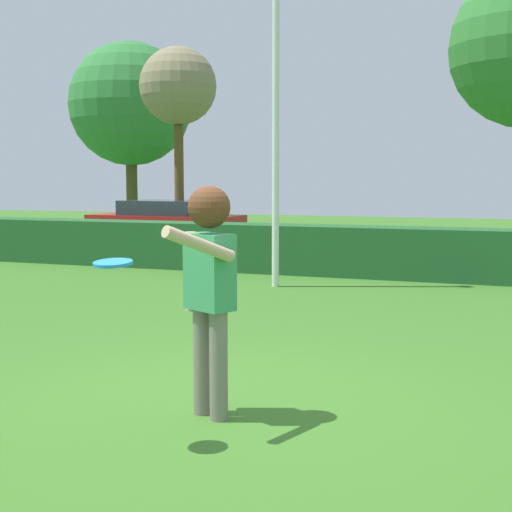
% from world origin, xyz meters
% --- Properties ---
extents(ground_plane, '(60.00, 60.00, 0.00)m').
position_xyz_m(ground_plane, '(0.00, 0.00, 0.00)').
color(ground_plane, '#386E24').
extents(person, '(0.52, 0.83, 1.78)m').
position_xyz_m(person, '(0.07, -0.27, 1.12)').
color(person, slate).
rests_on(person, ground).
extents(frisbee, '(0.26, 0.27, 0.04)m').
position_xyz_m(frisbee, '(-0.27, -1.07, 1.27)').
color(frisbee, '#268CE5').
extents(lamppost, '(0.24, 0.24, 6.71)m').
position_xyz_m(lamppost, '(-1.68, 6.35, 3.67)').
color(lamppost, silver).
rests_on(lamppost, ground).
extents(hedge_row, '(25.70, 0.90, 0.94)m').
position_xyz_m(hedge_row, '(0.00, 8.19, 0.47)').
color(hedge_row, '#215629').
rests_on(hedge_row, ground).
extents(parked_car_red, '(4.28, 1.98, 1.25)m').
position_xyz_m(parked_car_red, '(-7.05, 12.58, 0.69)').
color(parked_car_red, '#B21E1E').
rests_on(parked_car_red, ground).
extents(willow_tree, '(4.31, 4.31, 6.62)m').
position_xyz_m(willow_tree, '(-10.91, 17.39, 4.44)').
color(willow_tree, '#4F4222').
rests_on(willow_tree, ground).
extents(birch_tree, '(2.11, 2.11, 5.42)m').
position_xyz_m(birch_tree, '(-6.73, 12.80, 4.30)').
color(birch_tree, brown).
rests_on(birch_tree, ground).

